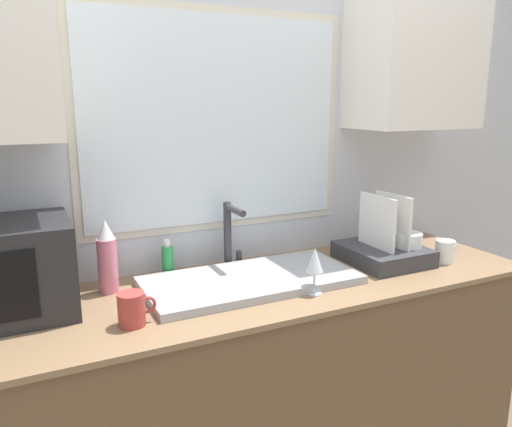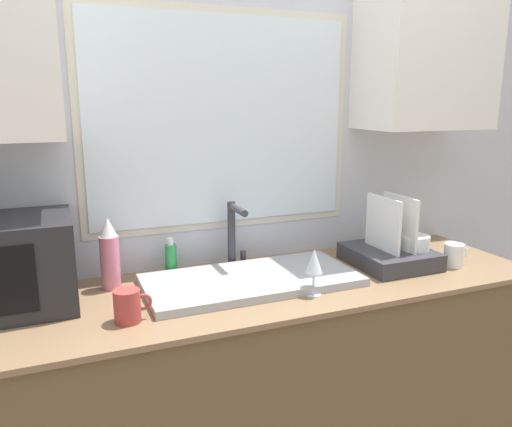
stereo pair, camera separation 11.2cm
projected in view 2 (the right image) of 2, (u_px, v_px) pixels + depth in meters
countertop at (250, 397)px, 1.95m from camera, size 2.29×0.64×0.93m
wall_back at (222, 153)px, 2.02m from camera, size 6.00×0.38×2.60m
sink_basin at (251, 280)px, 1.86m from camera, size 0.79×0.38×0.03m
faucet at (234, 230)px, 2.01m from camera, size 0.08×0.17×0.27m
microwave at (0, 265)px, 1.61m from camera, size 0.46×0.35×0.30m
dish_rack at (392, 251)px, 2.07m from camera, size 0.31×0.33×0.29m
spray_bottle at (110, 255)px, 1.80m from camera, size 0.07×0.07×0.27m
soap_bottle at (171, 258)px, 1.96m from camera, size 0.05×0.05×0.15m
mug_near_sink at (128, 306)px, 1.54m from camera, size 0.12×0.08×0.10m
wine_glass at (314, 262)px, 1.73m from camera, size 0.06×0.06×0.17m
mug_by_rack at (454, 255)px, 2.05m from camera, size 0.11×0.08×0.10m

